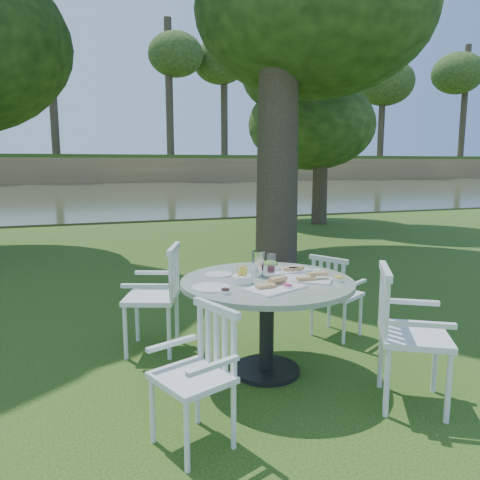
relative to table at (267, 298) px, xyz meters
name	(u,v)px	position (x,y,z in m)	size (l,w,h in m)	color
ground	(246,315)	(0.35, 1.45, -0.64)	(140.00, 140.00, 0.00)	#1D3A0C
table	(267,298)	(0.00, 0.00, 0.00)	(1.41, 1.41, 0.80)	black
chair_ne	(333,290)	(0.93, 0.52, -0.15)	(0.55, 0.56, 0.83)	white
chair_nw	(162,290)	(-0.73, 0.77, -0.06)	(0.61, 0.63, 0.99)	white
chair_sw	(203,364)	(-0.74, -0.77, -0.14)	(0.54, 0.55, 0.86)	white
chair_se	(400,325)	(0.71, -0.77, -0.06)	(0.66, 0.68, 1.00)	white
tableware	(264,274)	(-0.01, 0.03, 0.19)	(1.20, 0.90, 0.21)	white
tree_right	(324,18)	(5.19, 8.54, 4.97)	(3.01, 3.01, 9.40)	black
river	(109,194)	(0.35, 24.45, -0.64)	(100.00, 28.00, 0.12)	#313720
far_bank	(94,102)	(0.62, 42.57, 6.60)	(100.00, 18.00, 15.20)	olive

